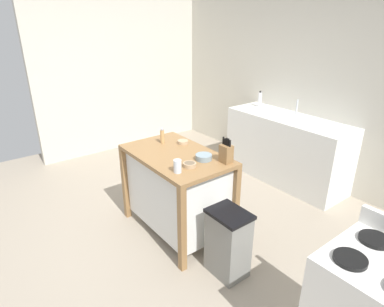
{
  "coord_description": "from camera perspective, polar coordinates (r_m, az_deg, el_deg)",
  "views": [
    {
      "loc": [
        2.5,
        -1.57,
        2.14
      ],
      "look_at": [
        0.04,
        0.31,
        0.84
      ],
      "focal_mm": 30.38,
      "sensor_mm": 36.0,
      "label": 1
    }
  ],
  "objects": [
    {
      "name": "wall_back",
      "position": [
        4.71,
        20.06,
        11.25
      ],
      "size": [
        5.19,
        0.1,
        2.6
      ],
      "primitive_type": "cube",
      "color": "beige",
      "rests_on": "ground"
    },
    {
      "name": "knife_block",
      "position": [
        3.01,
        6.01,
        0.07
      ],
      "size": [
        0.11,
        0.09,
        0.24
      ],
      "color": "olive",
      "rests_on": "kitchen_island"
    },
    {
      "name": "bottle_dish_soap",
      "position": [
        4.95,
        11.82,
        9.3
      ],
      "size": [
        0.05,
        0.05,
        0.23
      ],
      "color": "white",
      "rests_on": "sink_counter"
    },
    {
      "name": "trash_bin",
      "position": [
        2.96,
        6.33,
        -15.33
      ],
      "size": [
        0.36,
        0.28,
        0.63
      ],
      "color": "slate",
      "rests_on": "ground"
    },
    {
      "name": "bowl_ceramic_wide",
      "position": [
        3.48,
        -1.63,
        2.05
      ],
      "size": [
        0.11,
        0.11,
        0.03
      ],
      "color": "tan",
      "rests_on": "kitchen_island"
    },
    {
      "name": "drinking_cup",
      "position": [
        2.82,
        -2.56,
        -2.25
      ],
      "size": [
        0.07,
        0.07,
        0.12
      ],
      "color": "silver",
      "rests_on": "kitchen_island"
    },
    {
      "name": "sink_faucet",
      "position": [
        4.61,
        17.92,
        7.68
      ],
      "size": [
        0.02,
        0.02,
        0.22
      ],
      "color": "#B7BCC1",
      "rests_on": "sink_counter"
    },
    {
      "name": "ground_plane",
      "position": [
        3.64,
        -4.42,
        -13.18
      ],
      "size": [
        6.19,
        6.19,
        0.0
      ],
      "primitive_type": "plane",
      "color": "gray",
      "rests_on": "ground"
    },
    {
      "name": "pepper_grinder",
      "position": [
        3.48,
        -5.24,
        3.07
      ],
      "size": [
        0.04,
        0.04,
        0.17
      ],
      "color": "tan",
      "rests_on": "kitchen_island"
    },
    {
      "name": "wall_left",
      "position": [
        5.71,
        -12.07,
        13.93
      ],
      "size": [
        0.1,
        2.94,
        2.6
      ],
      "primitive_type": "cube",
      "color": "beige",
      "rests_on": "ground"
    },
    {
      "name": "kitchen_island",
      "position": [
        3.4,
        -2.7,
        -6.09
      ],
      "size": [
        1.14,
        0.7,
        0.89
      ],
      "color": "olive",
      "rests_on": "ground"
    },
    {
      "name": "sink_counter",
      "position": [
        4.67,
        16.09,
        0.8
      ],
      "size": [
        1.72,
        0.6,
        0.91
      ],
      "color": "silver",
      "rests_on": "ground"
    },
    {
      "name": "bowl_ceramic_small",
      "position": [
        2.94,
        -0.43,
        -1.97
      ],
      "size": [
        0.12,
        0.12,
        0.04
      ],
      "color": "tan",
      "rests_on": "kitchen_island"
    },
    {
      "name": "bowl_stoneware_deep",
      "position": [
        3.08,
        2.07,
        -0.61
      ],
      "size": [
        0.16,
        0.16,
        0.05
      ],
      "color": "gray",
      "rests_on": "kitchen_island"
    }
  ]
}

